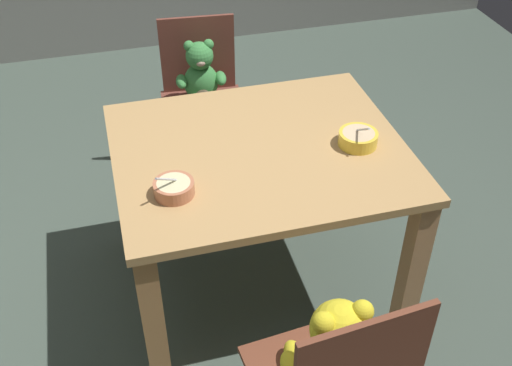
# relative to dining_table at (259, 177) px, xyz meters

# --- Properties ---
(ground_plane) EXTENTS (5.20, 5.20, 0.04)m
(ground_plane) POSITION_rel_dining_table_xyz_m (0.00, 0.00, -0.63)
(ground_plane) COLOR #404D43
(dining_table) EXTENTS (1.11, 0.94, 0.74)m
(dining_table) POSITION_rel_dining_table_xyz_m (0.00, 0.00, 0.00)
(dining_table) COLOR tan
(dining_table) RESTS_ON ground_plane
(teddy_chair_far_center) EXTENTS (0.45, 0.41, 0.85)m
(teddy_chair_far_center) POSITION_rel_dining_table_xyz_m (-0.06, 0.89, -0.08)
(teddy_chair_far_center) COLOR brown
(teddy_chair_far_center) RESTS_ON ground_plane
(porridge_bowl_terracotta_near_left) EXTENTS (0.14, 0.14, 0.12)m
(porridge_bowl_terracotta_near_left) POSITION_rel_dining_table_xyz_m (-0.36, -0.19, 0.17)
(porridge_bowl_terracotta_near_left) COLOR #BD714F
(porridge_bowl_terracotta_near_left) RESTS_ON dining_table
(porridge_bowl_yellow_near_right) EXTENTS (0.15, 0.16, 0.13)m
(porridge_bowl_yellow_near_right) POSITION_rel_dining_table_xyz_m (0.37, -0.07, 0.17)
(porridge_bowl_yellow_near_right) COLOR yellow
(porridge_bowl_yellow_near_right) RESTS_ON dining_table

